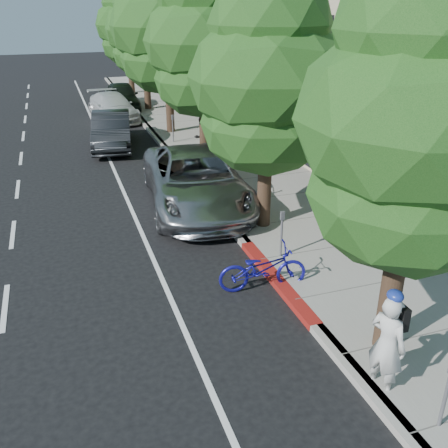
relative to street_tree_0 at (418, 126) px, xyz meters
name	(u,v)px	position (x,y,z in m)	size (l,w,h in m)	color
ground	(295,305)	(-0.90, 2.00, -4.46)	(120.00, 120.00, 0.00)	black
sidewalk	(256,179)	(1.40, 10.00, -4.38)	(4.60, 56.00, 0.15)	gray
curb	(197,186)	(-0.90, 10.00, -4.38)	(0.30, 56.00, 0.15)	#9E998E
curb_red_segment	(277,280)	(-0.90, 3.00, -4.38)	(0.32, 4.00, 0.15)	maroon
storefront_building	(311,52)	(8.70, 20.00, -0.96)	(10.00, 36.00, 7.00)	beige
street_tree_0	(418,126)	(0.00, 0.00, 0.00)	(4.05, 4.05, 7.12)	black
street_tree_1	(268,81)	(0.00, 6.00, -0.14)	(4.30, 4.30, 7.01)	black
street_tree_2	(203,44)	(0.00, 12.00, 0.33)	(4.39, 4.39, 7.65)	black
street_tree_3	(166,28)	(0.00, 18.00, 0.58)	(5.33, 5.33, 8.26)	black
street_tree_4	(144,31)	(0.00, 24.00, 0.12)	(4.44, 4.44, 7.38)	black
street_tree_5	(127,26)	(0.00, 30.00, 0.10)	(4.33, 4.33, 7.33)	black
cyclist	(387,345)	(-0.65, -0.88, -3.50)	(0.70, 0.46, 1.92)	silver
bicycle	(263,269)	(-1.34, 2.87, -3.91)	(0.73, 2.10, 1.10)	#19169D
silver_suv	(196,180)	(-1.40, 8.38, -3.55)	(3.00, 6.52, 1.81)	#9E9EA3
dark_sedan	(112,130)	(-3.10, 16.50, -3.67)	(1.68, 4.81, 1.58)	black
white_pickup	(113,107)	(-2.32, 22.28, -3.74)	(2.01, 4.94, 1.43)	silver
dark_suv_far	(122,96)	(-1.40, 25.11, -3.67)	(1.87, 4.64, 1.58)	black
pedestrian	(202,137)	(0.30, 13.42, -3.49)	(0.79, 0.62, 1.64)	black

